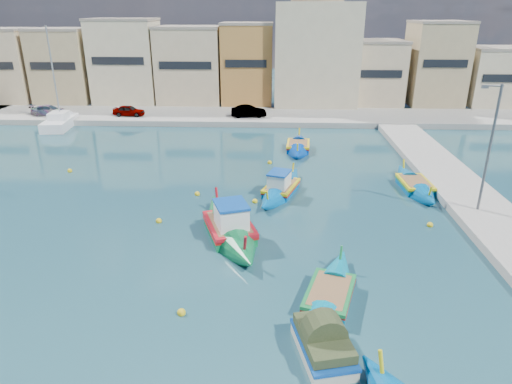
% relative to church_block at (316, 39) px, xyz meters
% --- Properties ---
extents(ground, '(160.00, 160.00, 0.00)m').
position_rel_church_block_xyz_m(ground, '(-10.00, -40.00, -8.41)').
color(ground, '#173946').
rests_on(ground, ground).
extents(north_quay, '(80.00, 8.00, 0.60)m').
position_rel_church_block_xyz_m(north_quay, '(-10.00, -8.00, -8.11)').
color(north_quay, gray).
rests_on(north_quay, ground).
extents(north_townhouses, '(83.20, 7.87, 10.19)m').
position_rel_church_block_xyz_m(north_townhouses, '(-3.32, -0.64, -3.41)').
color(north_townhouses, tan).
rests_on(north_townhouses, ground).
extents(church_block, '(10.00, 10.00, 19.10)m').
position_rel_church_block_xyz_m(church_block, '(0.00, 0.00, 0.00)').
color(church_block, '#C2B491').
rests_on(church_block, ground).
extents(quay_street_lamp, '(1.18, 0.16, 8.00)m').
position_rel_church_block_xyz_m(quay_street_lamp, '(7.44, -34.00, -4.07)').
color(quay_street_lamp, '#595B60').
rests_on(quay_street_lamp, ground).
extents(parked_cars, '(26.72, 1.98, 1.29)m').
position_rel_church_block_xyz_m(parked_cars, '(-19.85, -9.50, -7.21)').
color(parked_cars, '#4C1919').
rests_on(parked_cars, north_quay).
extents(luzzu_turquoise_cabin, '(4.20, 8.25, 2.60)m').
position_rel_church_block_xyz_m(luzzu_turquoise_cabin, '(-4.43, -30.64, -8.09)').
color(luzzu_turquoise_cabin, '#005BA5').
rests_on(luzzu_turquoise_cabin, ground).
extents(luzzu_blue_cabin, '(5.14, 9.48, 3.28)m').
position_rel_church_block_xyz_m(luzzu_blue_cabin, '(-7.34, -37.10, -8.01)').
color(luzzu_blue_cabin, '#0A7039').
rests_on(luzzu_blue_cabin, ground).
extents(luzzu_cyan_mid, '(2.18, 7.85, 2.30)m').
position_rel_church_block_xyz_m(luzzu_cyan_mid, '(5.00, -29.52, -8.17)').
color(luzzu_cyan_mid, '#005997').
rests_on(luzzu_cyan_mid, ground).
extents(luzzu_green, '(2.48, 7.64, 2.37)m').
position_rel_church_block_xyz_m(luzzu_green, '(-2.78, -20.16, -8.15)').
color(luzzu_green, '#0037A2').
rests_on(luzzu_green, ground).
extents(luzzu_blue_south, '(3.96, 7.99, 2.25)m').
position_rel_church_block_xyz_m(luzzu_blue_south, '(-2.45, -43.18, -8.17)').
color(luzzu_blue_south, '#007DA3').
rests_on(luzzu_blue_south, ground).
extents(tender_near, '(2.35, 3.41, 1.54)m').
position_rel_church_block_xyz_m(tender_near, '(-3.03, -46.47, -7.93)').
color(tender_near, beige).
rests_on(tender_near, ground).
extents(yacht_north, '(3.27, 8.56, 11.15)m').
position_rel_church_block_xyz_m(yacht_north, '(-28.06, -11.11, -7.97)').
color(yacht_north, white).
rests_on(yacht_north, ground).
extents(mooring_buoys, '(25.47, 20.46, 0.36)m').
position_rel_church_block_xyz_m(mooring_buoys, '(-8.37, -32.87, -8.33)').
color(mooring_buoys, yellow).
rests_on(mooring_buoys, ground).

